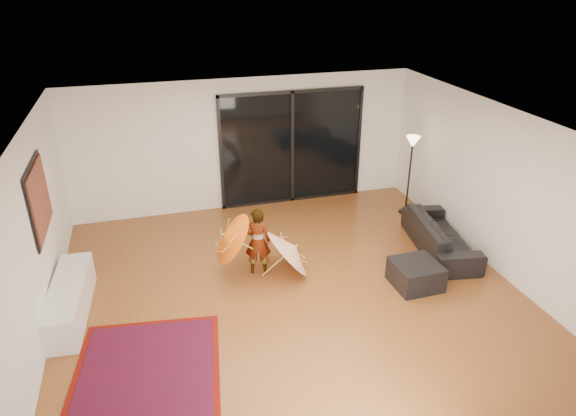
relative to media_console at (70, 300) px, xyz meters
name	(u,v)px	position (x,y,z in m)	size (l,w,h in m)	color
floor	(293,296)	(3.25, -0.45, -0.26)	(7.00, 7.00, 0.00)	#975329
ceiling	(293,128)	(3.25, -0.45, 2.44)	(7.00, 7.00, 0.00)	white
wall_back	(244,145)	(3.25, 3.05, 1.09)	(7.00, 7.00, 0.00)	silver
wall_front	(410,396)	(3.25, -3.95, 1.09)	(7.00, 7.00, 0.00)	silver
wall_left	(29,252)	(-0.25, -0.45, 1.09)	(7.00, 7.00, 0.00)	silver
wall_right	(501,192)	(6.75, -0.45, 1.09)	(7.00, 7.00, 0.00)	silver
sliding_door	(292,148)	(4.25, 3.02, 0.94)	(3.06, 0.07, 2.40)	black
painting	(39,199)	(-0.21, 0.55, 1.39)	(0.04, 1.28, 1.08)	black
media_console	(70,300)	(0.00, 0.00, 0.00)	(0.46, 1.84, 0.51)	white
speaker	(68,323)	(0.00, -0.42, -0.10)	(0.27, 0.27, 0.31)	#424244
persian_rug	(145,385)	(0.98, -1.76, -0.25)	(2.13, 2.75, 0.02)	#620E08
sofa	(441,235)	(6.20, 0.21, 0.04)	(2.01, 0.79, 0.59)	black
ottoman	(416,274)	(5.22, -0.69, -0.05)	(0.70, 0.70, 0.40)	black
floor_lamp	(412,153)	(6.35, 1.77, 1.04)	(0.28, 0.28, 1.64)	black
child	(258,241)	(2.89, 0.37, 0.33)	(0.43, 0.28, 1.17)	#999999
parasol_orange	(224,239)	(2.34, 0.32, 0.48)	(0.65, 0.88, 0.90)	#DF5C0B
parasol_white	(295,245)	(3.49, 0.22, 0.25)	(0.76, 0.95, 0.98)	white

